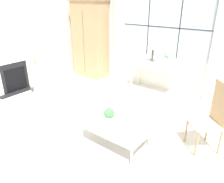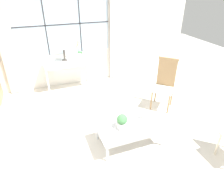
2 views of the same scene
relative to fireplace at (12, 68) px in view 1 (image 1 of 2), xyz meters
name	(u,v)px [view 1 (image 1 of 2)]	position (x,y,z in m)	size (l,w,h in m)	color
ground_plane	(80,137)	(2.91, -0.43, -0.65)	(14.00, 14.00, 0.00)	silver
wall_back_windowed	(163,37)	(2.91, 2.59, 0.75)	(7.20, 0.14, 2.80)	silver
wall_left	(10,37)	(-0.12, 0.17, 0.75)	(0.06, 7.20, 2.80)	silver
fireplace	(12,68)	(0.00, 0.00, 0.00)	(0.34, 1.23, 1.96)	black
armoire	(90,39)	(0.68, 2.24, 0.50)	(1.10, 0.62, 2.29)	tan
console_table	(156,65)	(2.92, 2.28, 0.07)	(1.29, 0.46, 0.81)	silver
table_lamp	(153,46)	(2.82, 2.27, 0.55)	(0.27, 0.27, 0.51)	#4C4742
potted_orchid	(165,57)	(3.18, 2.25, 0.33)	(0.16, 0.12, 0.49)	white
armchair_upholstered	(54,91)	(1.37, 0.22, -0.36)	(1.25, 1.25, 0.83)	silver
side_chair_wooden	(213,114)	(4.77, 0.68, -0.03)	(0.62, 0.62, 1.14)	white
coffee_table	(115,127)	(3.51, -0.19, -0.32)	(1.13, 0.65, 0.37)	silver
potted_plant_small	(109,115)	(3.36, -0.18, -0.15)	(0.18, 0.18, 0.26)	white
pillar_candle	(136,125)	(3.83, -0.06, -0.22)	(0.09, 0.09, 0.14)	silver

